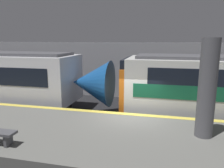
% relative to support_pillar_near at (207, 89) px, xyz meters
% --- Properties ---
extents(ground_plane, '(120.00, 120.00, 0.00)m').
position_rel_support_pillar_near_xyz_m(ground_plane, '(-2.69, 1.74, -2.73)').
color(ground_plane, black).
extents(platform, '(40.00, 4.51, 1.09)m').
position_rel_support_pillar_near_xyz_m(platform, '(-2.69, -0.51, -2.19)').
color(platform, slate).
rests_on(platform, ground).
extents(station_rear_barrier, '(50.00, 0.15, 4.10)m').
position_rel_support_pillar_near_xyz_m(station_rear_barrier, '(-2.69, 8.35, -0.68)').
color(station_rear_barrier, '#939399').
rests_on(station_rear_barrier, ground).
extents(support_pillar_near, '(0.58, 0.58, 3.30)m').
position_rel_support_pillar_near_xyz_m(support_pillar_near, '(0.00, 0.00, 0.00)').
color(support_pillar_near, '#56565B').
rests_on(support_pillar_near, platform).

